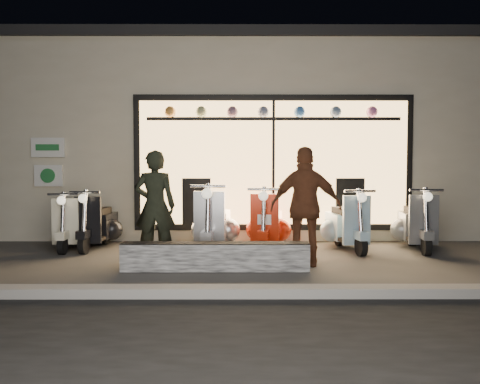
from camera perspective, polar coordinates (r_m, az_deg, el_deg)
The scene contains 12 objects.
ground at distance 7.34m, azimuth -1.13°, elevation -8.46°, with size 40.00×40.00×0.00m, color #383533.
kerb at distance 5.38m, azimuth -1.49°, elevation -12.07°, with size 40.00×0.25×0.12m, color slate.
shop_building at distance 12.19m, azimuth -0.73°, elevation 6.03°, with size 10.20×6.23×4.20m.
graffiti_barrier at distance 6.67m, azimuth -3.02°, elevation -7.88°, with size 2.63×0.28×0.40m, color black.
scooter_silver at distance 8.26m, azimuth -3.17°, elevation -3.98°, with size 0.58×1.59×1.13m.
scooter_red at distance 8.48m, azimuth 3.40°, elevation -3.97°, with size 0.63×1.51×1.07m.
scooter_black at distance 8.99m, azimuth -16.84°, elevation -3.84°, with size 0.48×1.42×1.02m.
scooter_cream at distance 9.05m, azimuth -19.59°, elevation -3.92°, with size 0.50×1.38×0.99m.
scooter_blue at distance 8.64m, azimuth 12.68°, elevation -3.98°, with size 0.58×1.47×1.05m.
scooter_grey at distance 9.04m, azimuth 20.62°, elevation -3.76°, with size 0.60×1.49×1.06m.
man at distance 7.39m, azimuth -10.33°, elevation -1.68°, with size 0.63×0.41×1.72m, color black.
woman at distance 6.95m, azimuth 8.03°, elevation -1.77°, with size 1.04×0.43×1.77m, color brown.
Camera 1 is at (0.12, -7.19, 1.46)m, focal length 35.00 mm.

